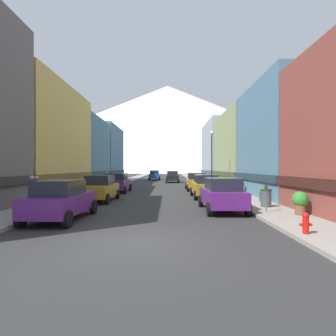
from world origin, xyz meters
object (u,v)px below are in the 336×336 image
at_px(car_left_2, 119,183).
at_px(car_right_1, 207,186).
at_px(car_driving_0, 174,177).
at_px(pedestrian_2, 33,193).
at_px(streetlamp_right, 213,151).
at_px(potted_plant_1, 265,194).
at_px(car_right_2, 197,181).
at_px(pedestrian_0, 108,179).
at_px(pedestrian_1, 38,193).
at_px(parking_meter_near, 267,194).
at_px(car_left_0, 62,200).
at_px(trash_bin_right, 267,198).
at_px(car_driving_1, 156,175).
at_px(potted_plant_2, 241,187).
at_px(car_right_0, 223,194).
at_px(car_left_1, 101,188).
at_px(potted_plant_0, 302,201).
at_px(fire_hydrant_near, 307,222).

xyz_separation_m(car_left_2, car_right_1, (7.60, -4.82, 0.00)).
distance_m(car_driving_0, pedestrian_2, 29.96).
bearing_deg(streetlamp_right, potted_plant_1, -81.08).
distance_m(car_left_2, car_right_2, 7.97).
bearing_deg(potted_plant_1, car_right_2, 106.44).
relative_size(pedestrian_0, pedestrian_1, 0.99).
distance_m(parking_meter_near, pedestrian_1, 12.10).
bearing_deg(car_left_0, trash_bin_right, 17.21).
xyz_separation_m(car_driving_1, streetlamp_right, (6.95, -24.04, 3.09)).
distance_m(potted_plant_2, pedestrian_0, 16.12).
relative_size(car_right_0, parking_meter_near, 3.32).
xyz_separation_m(car_left_1, potted_plant_2, (10.80, 4.26, -0.17)).
relative_size(car_left_2, potted_plant_2, 4.31).
relative_size(car_left_2, streetlamp_right, 0.76).
relative_size(car_left_0, potted_plant_1, 4.88).
bearing_deg(streetlamp_right, car_driving_0, 103.81).
bearing_deg(pedestrian_1, potted_plant_0, -10.37).
bearing_deg(streetlamp_right, car_right_0, -96.57).
relative_size(car_left_0, car_left_2, 1.01).
bearing_deg(pedestrian_0, fire_hydrant_near, -63.63).
distance_m(parking_meter_near, potted_plant_1, 4.30).
height_order(potted_plant_0, potted_plant_2, potted_plant_0).
relative_size(fire_hydrant_near, pedestrian_1, 0.41).
bearing_deg(potted_plant_0, fire_hydrant_near, -112.88).
relative_size(car_left_2, car_right_0, 1.00).
bearing_deg(car_left_1, fire_hydrant_near, -47.71).
bearing_deg(pedestrian_0, car_left_2, -69.27).
bearing_deg(pedestrian_2, trash_bin_right, 3.58).
distance_m(car_left_1, car_driving_0, 24.87).
bearing_deg(pedestrian_0, car_left_1, -79.65).
height_order(car_right_0, potted_plant_0, car_right_0).
relative_size(car_left_1, car_driving_1, 1.01).
height_order(car_driving_1, pedestrian_2, pedestrian_2).
distance_m(car_driving_0, parking_meter_near, 30.15).
bearing_deg(car_driving_1, potted_plant_1, -76.03).
distance_m(car_driving_0, potted_plant_2, 20.74).
distance_m(car_driving_1, pedestrian_2, 37.99).
bearing_deg(car_left_2, car_right_2, 17.52).
height_order(fire_hydrant_near, trash_bin_right, trash_bin_right).
bearing_deg(fire_hydrant_near, car_right_0, 106.02).
bearing_deg(parking_meter_near, car_left_2, 127.30).
distance_m(car_right_1, potted_plant_2, 3.84).
bearing_deg(pedestrian_0, pedestrian_2, -90.00).
bearing_deg(car_driving_0, trash_bin_right, -80.41).
bearing_deg(pedestrian_0, car_driving_0, 54.12).
xyz_separation_m(pedestrian_0, pedestrian_2, (0.00, -18.06, 0.03)).
bearing_deg(car_driving_0, pedestrian_0, -125.88).
relative_size(car_left_1, potted_plant_0, 4.13).
xyz_separation_m(car_left_2, car_right_0, (7.60, -11.38, 0.00)).
bearing_deg(trash_bin_right, potted_plant_0, -76.24).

